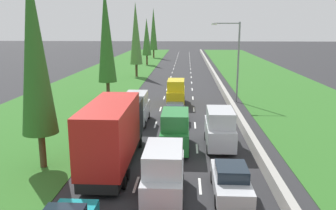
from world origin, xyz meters
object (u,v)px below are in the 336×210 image
green_van_centre_lane (175,131)px  poplar_tree_nearest (34,50)px  street_light_mast (235,56)px  silver_van_centre_lane (164,173)px  black_sedan_centre_lane (175,113)px  poplar_tree_second (106,35)px  silver_van_right_lane (220,128)px  silver_van_left_lane (136,108)px  yellow_van_centre_lane (176,92)px  silver_sedan_right_lane (231,180)px  poplar_tree_fourth (147,37)px  poplar_tree_third (136,34)px  poplar_tree_fifth (153,29)px  red_box_truck_left_lane (114,132)px

green_van_centre_lane → poplar_tree_nearest: size_ratio=0.40×
poplar_tree_nearest → green_van_centre_lane: bearing=24.0°
poplar_tree_nearest → street_light_mast: 24.54m
silver_van_centre_lane → poplar_tree_nearest: (-7.68, 3.72, 5.75)m
black_sedan_centre_lane → poplar_tree_second: 13.89m
silver_van_right_lane → street_light_mast: bearing=79.0°
silver_van_left_lane → yellow_van_centre_lane: bearing=67.4°
silver_van_centre_lane → silver_van_left_lane: 14.37m
black_sedan_centre_lane → yellow_van_centre_lane: size_ratio=0.92×
silver_van_centre_lane → poplar_tree_nearest: 10.30m
poplar_tree_second → black_sedan_centre_lane: bearing=-47.7°
silver_sedan_right_lane → poplar_tree_fourth: size_ratio=0.43×
silver_van_right_lane → green_van_centre_lane: bearing=-167.2°
poplar_tree_third → poplar_tree_fifth: bearing=90.9°
poplar_tree_third → silver_van_left_lane: bearing=-81.9°
black_sedan_centre_lane → green_van_centre_lane: bearing=-88.0°
red_box_truck_left_lane → poplar_tree_fourth: 59.04m
silver_van_right_lane → poplar_tree_second: (-11.58, 15.86, 6.20)m
red_box_truck_left_lane → silver_van_right_lane: (6.80, 3.85, -0.78)m
silver_van_centre_lane → silver_sedan_right_lane: silver_van_centre_lane is taller
poplar_tree_third → yellow_van_centre_lane: bearing=-71.0°
silver_van_centre_lane → street_light_mast: 24.83m
street_light_mast → black_sedan_centre_lane: bearing=-126.4°
black_sedan_centre_lane → poplar_tree_nearest: (-7.73, -11.17, 6.34)m
silver_van_right_lane → poplar_tree_fifth: 74.52m
silver_van_right_lane → poplar_tree_second: poplar_tree_second is taller
red_box_truck_left_lane → poplar_tree_second: poplar_tree_second is taller
silver_sedan_right_lane → silver_van_right_lane: size_ratio=0.92×
yellow_van_centre_lane → street_light_mast: size_ratio=0.54×
silver_sedan_right_lane → green_van_centre_lane: bearing=114.9°
silver_van_right_lane → red_box_truck_left_lane: bearing=-150.5°
poplar_tree_nearest → poplar_tree_fifth: size_ratio=0.90×
street_light_mast → green_van_centre_lane: bearing=-110.7°
silver_van_left_lane → poplar_tree_second: (-4.76, 9.88, 6.20)m
poplar_tree_fourth → street_light_mast: 41.80m
green_van_centre_lane → poplar_tree_fourth: (-8.26, 55.59, 4.84)m
silver_van_centre_lane → silver_sedan_right_lane: 3.50m
yellow_van_centre_lane → silver_van_left_lane: 8.53m
silver_van_left_lane → poplar_tree_nearest: poplar_tree_nearest is taller
red_box_truck_left_lane → poplar_tree_nearest: bearing=-174.5°
red_box_truck_left_lane → yellow_van_centre_lane: size_ratio=1.92×
poplar_tree_fourth → street_light_mast: (14.44, -39.21, -1.01)m
black_sedan_centre_lane → silver_van_right_lane: bearing=-63.6°
green_van_centre_lane → silver_van_left_lane: 7.63m
silver_van_centre_lane → street_light_mast: (6.50, 23.65, 3.83)m
silver_van_centre_lane → poplar_tree_fifth: size_ratio=0.36×
green_van_centre_lane → poplar_tree_fourth: bearing=98.5°
silver_van_centre_lane → street_light_mast: size_ratio=0.54×
green_van_centre_lane → poplar_tree_fifth: bearing=96.5°
green_van_centre_lane → poplar_tree_fifth: poplar_tree_fifth is taller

